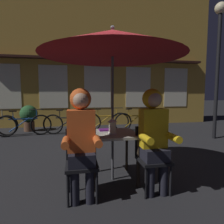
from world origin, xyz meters
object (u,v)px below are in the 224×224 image
(person_left_hooded, at_px, (81,133))
(bicycle_third, at_px, (69,124))
(chair_left, at_px, (82,159))
(cafe_table, at_px, (113,139))
(bicycle_second, at_px, (24,125))
(person_right_hooded, at_px, (154,130))
(book, at_px, (105,130))
(potted_plant, at_px, (29,116))
(bicycle_fourth, at_px, (106,122))
(patio_umbrella, at_px, (113,43))
(lantern, at_px, (112,126))
(street_lamp, at_px, (219,45))
(bicycle_fifth, at_px, (136,121))
(chair_right, at_px, (151,154))

(person_left_hooded, bearing_deg, bicycle_third, 94.45)
(chair_left, bearing_deg, cafe_table, 37.55)
(person_left_hooded, bearing_deg, bicycle_second, 113.24)
(person_right_hooded, distance_m, book, 0.83)
(chair_left, relative_size, book, 4.35)
(bicycle_third, distance_m, potted_plant, 1.64)
(chair_left, bearing_deg, bicycle_second, 113.54)
(cafe_table, bearing_deg, potted_plant, 116.84)
(bicycle_fourth, bearing_deg, patio_umbrella, -97.41)
(cafe_table, distance_m, person_right_hooded, 0.67)
(cafe_table, relative_size, chair_left, 0.85)
(lantern, height_order, bicycle_third, lantern)
(book, height_order, potted_plant, potted_plant)
(street_lamp, xyz_separation_m, bicycle_fifth, (-1.93, 1.58, -2.37))
(bicycle_fourth, bearing_deg, chair_right, -90.10)
(chair_right, bearing_deg, potted_plant, 119.62)
(chair_left, xyz_separation_m, bicycle_second, (-1.69, 3.87, -0.14))
(street_lamp, distance_m, bicycle_second, 6.30)
(bicycle_second, bearing_deg, street_lamp, -13.82)
(patio_umbrella, height_order, potted_plant, patio_umbrella)
(book, bearing_deg, patio_umbrella, -69.74)
(cafe_table, distance_m, chair_right, 0.62)
(potted_plant, bearing_deg, cafe_table, -63.16)
(bicycle_second, xyz_separation_m, potted_plant, (-0.02, 0.82, 0.20))
(patio_umbrella, xyz_separation_m, bicycle_fifth, (1.57, 3.69, -1.71))
(patio_umbrella, xyz_separation_m, potted_plant, (-2.19, 4.33, -1.51))
(patio_umbrella, xyz_separation_m, chair_right, (0.48, -0.37, -1.57))
(person_right_hooded, relative_size, bicycle_second, 0.84)
(bicycle_second, relative_size, bicycle_third, 1.00)
(cafe_table, relative_size, bicycle_fifth, 0.45)
(chair_right, bearing_deg, bicycle_third, 108.11)
(chair_left, xyz_separation_m, person_left_hooded, (-0.00, -0.06, 0.36))
(bicycle_second, height_order, bicycle_fifth, same)
(bicycle_third, xyz_separation_m, potted_plant, (-1.41, 0.83, 0.20))
(chair_left, height_order, street_lamp, street_lamp)
(patio_umbrella, xyz_separation_m, book, (-0.08, 0.19, -1.31))
(street_lamp, bearing_deg, patio_umbrella, -148.91)
(chair_left, xyz_separation_m, bicycle_third, (-0.31, 3.87, -0.14))
(chair_right, relative_size, street_lamp, 0.22)
(book, bearing_deg, bicycle_fourth, 77.52)
(patio_umbrella, bearing_deg, book, 113.67)
(cafe_table, bearing_deg, bicycle_fourth, 82.59)
(person_left_hooded, relative_size, bicycle_second, 0.84)
(cafe_table, height_order, book, book)
(lantern, height_order, bicycle_fourth, lantern)
(bicycle_third, bearing_deg, chair_left, -85.48)
(bicycle_fourth, height_order, potted_plant, potted_plant)
(street_lamp, xyz_separation_m, book, (-3.58, -1.93, -1.96))
(person_left_hooded, xyz_separation_m, bicycle_fourth, (0.97, 4.17, -0.50))
(street_lamp, bearing_deg, bicycle_second, 166.18)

